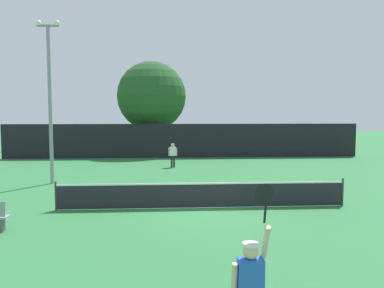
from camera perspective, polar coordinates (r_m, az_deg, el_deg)
ground_plane at (r=15.00m, az=1.55°, el=-9.29°), size 120.00×120.00×0.00m
tennis_net at (r=14.88m, az=1.56°, el=-7.37°), size 10.95×0.08×1.07m
perimeter_fence at (r=31.23m, az=-1.24°, el=0.48°), size 28.33×0.12×2.71m
player_serving at (r=6.16m, az=8.60°, el=-19.10°), size 0.68×0.40×2.55m
player_receiving at (r=25.73m, az=-2.82°, el=-1.33°), size 0.57×0.23×1.56m
tennis_ball at (r=16.14m, az=10.49°, el=-8.24°), size 0.07×0.07×0.07m
light_pole at (r=20.95m, az=-20.03°, el=7.17°), size 1.18×0.28×8.15m
large_tree at (r=34.25m, az=-5.92°, el=6.94°), size 5.97×5.97×8.01m
parked_car_near at (r=36.54m, az=-5.47°, el=0.15°), size 2.47×4.42×1.69m
parked_car_mid at (r=40.35m, az=13.41°, el=0.47°), size 2.06×4.27×1.69m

